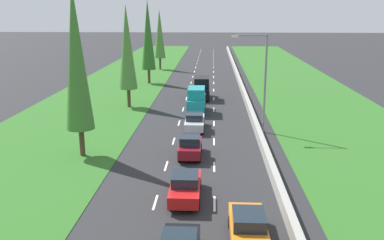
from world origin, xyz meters
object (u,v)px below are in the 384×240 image
Objects in this scene: black_van_centre_lane at (202,88)px; red_sedan_centre_lane at (185,186)px; poplar_tree_second at (76,58)px; poplar_tree_fifth at (160,34)px; poplar_tree_fourth at (148,35)px; poplar_tree_third at (127,48)px; teal_van_centre_lane at (196,100)px; silver_sedan_centre_lane at (195,121)px; maroon_hatchback_centre_lane at (190,146)px; orange_sedan_right_lane at (248,228)px; street_light_mast at (262,76)px.

red_sedan_centre_lane is at bearing -90.44° from black_van_centre_lane.
poplar_tree_fifth is at bearing 89.82° from poplar_tree_second.
poplar_tree_fourth is 15.51m from poplar_tree_fifth.
teal_van_centre_lane is at bearing -16.01° from poplar_tree_third.
silver_sedan_centre_lane is at bearing -72.37° from poplar_tree_fourth.
poplar_tree_fourth is at bearing 103.73° from maroon_hatchback_centre_lane.
silver_sedan_centre_lane is 0.92× the size of teal_van_centre_lane.
poplar_tree_fourth reaches higher than orange_sedan_right_lane.
teal_van_centre_lane is 0.42× the size of poplar_tree_third.
red_sedan_centre_lane is 7.51m from maroon_hatchback_centre_lane.
poplar_tree_third is 1.29× the size of street_light_mast.
maroon_hatchback_centre_lane is at bearing -80.36° from poplar_tree_fifth.
red_sedan_centre_lane is at bearing -81.53° from poplar_tree_fifth.
teal_van_centre_lane reaches higher than maroon_hatchback_centre_lane.
maroon_hatchback_centre_lane is at bearing 105.72° from orange_sedan_right_lane.
orange_sedan_right_lane is 0.92× the size of teal_van_centre_lane.
teal_van_centre_lane is 21.08m from poplar_tree_fourth.
teal_van_centre_lane is at bearing 90.31° from maroon_hatchback_centre_lane.
poplar_tree_fifth reaches higher than black_van_centre_lane.
orange_sedan_right_lane is at bearing -80.18° from silver_sedan_centre_lane.
poplar_tree_second reaches higher than orange_sedan_right_lane.
poplar_tree_second is (-8.39, -0.17, 6.75)m from maroon_hatchback_centre_lane.
poplar_tree_second is (-8.72, -22.00, 6.18)m from black_van_centre_lane.
orange_sedan_right_lane is 20.07m from street_light_mast.
orange_sedan_right_lane is at bearing -68.44° from poplar_tree_third.
street_light_mast is at bearing -68.75° from black_van_centre_lane.
poplar_tree_second is 1.04× the size of poplar_tree_fourth.
teal_van_centre_lane reaches higher than red_sedan_centre_lane.
black_van_centre_lane is 24.46m from poplar_tree_second.
orange_sedan_right_lane is 0.92× the size of black_van_centre_lane.
silver_sedan_centre_lane is (-3.45, 19.90, 0.00)m from orange_sedan_right_lane.
teal_van_centre_lane is 35.42m from poplar_tree_fifth.
street_light_mast is at bearing 67.78° from red_sedan_centre_lane.
poplar_tree_fifth is 1.24× the size of street_light_mast.
silver_sedan_centre_lane is at bearing -78.59° from poplar_tree_fifth.
maroon_hatchback_centre_lane is at bearing 90.82° from red_sedan_centre_lane.
poplar_tree_fourth is at bearing 89.45° from poplar_tree_second.
black_van_centre_lane reaches higher than silver_sedan_centre_lane.
poplar_tree_fourth is (-11.54, 45.37, 6.51)m from orange_sedan_right_lane.
street_light_mast reaches higher than black_van_centre_lane.
street_light_mast is at bearing -4.75° from silver_sedan_centre_lane.
maroon_hatchback_centre_lane is 0.33× the size of poplar_tree_third.
poplar_tree_second reaches higher than teal_van_centre_lane.
poplar_tree_fourth reaches higher than street_light_mast.
poplar_tree_third is at bearing 111.56° from orange_sedan_right_lane.
poplar_tree_fourth reaches higher than maroon_hatchback_centre_lane.
black_van_centre_lane is at bearing 95.25° from orange_sedan_right_lane.
red_sedan_centre_lane is 0.50× the size of street_light_mast.
poplar_tree_second is at bearing -90.55° from poplar_tree_fourth.
poplar_tree_fourth reaches higher than teal_van_centre_lane.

